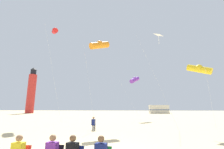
# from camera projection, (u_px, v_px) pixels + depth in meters

# --- Properties ---
(kite_flyer_standing) EXTENTS (0.35, 0.51, 1.16)m
(kite_flyer_standing) POSITION_uv_depth(u_px,v_px,m) (94.00, 123.00, 14.20)
(kite_flyer_standing) COLOR navy
(kite_flyer_standing) RESTS_ON ground
(kite_tube_gold) EXTENTS (2.39, 2.10, 6.74)m
(kite_tube_gold) POSITION_uv_depth(u_px,v_px,m) (199.00, 69.00, 16.88)
(kite_tube_gold) COLOR silver
(kite_tube_gold) RESTS_ON ground
(kite_tube_orange) EXTENTS (2.87, 2.93, 9.42)m
(kite_tube_orange) POSITION_uv_depth(u_px,v_px,m) (100.00, 45.00, 17.24)
(kite_tube_orange) COLOR silver
(kite_tube_orange) RESTS_ON ground
(kite_diamond_white) EXTENTS (3.25, 3.24, 10.37)m
(kite_diamond_white) POSITION_uv_depth(u_px,v_px,m) (158.00, 38.00, 17.84)
(kite_diamond_white) COLOR silver
(kite_diamond_white) RESTS_ON ground
(kite_tube_violet) EXTENTS (3.66, 3.96, 7.35)m
(kite_tube_violet) POSITION_uv_depth(u_px,v_px,m) (135.00, 80.00, 26.83)
(kite_tube_violet) COLOR silver
(kite_tube_violet) RESTS_ON ground
(kite_tube_scarlet) EXTENTS (3.07, 3.35, 14.25)m
(kite_tube_scarlet) POSITION_uv_depth(u_px,v_px,m) (55.00, 31.00, 24.15)
(kite_tube_scarlet) COLOR silver
(kite_tube_scarlet) RESTS_ON ground
(lighthouse_distant) EXTENTS (2.80, 2.80, 16.80)m
(lighthouse_distant) POSITION_uv_depth(u_px,v_px,m) (31.00, 91.00, 57.26)
(lighthouse_distant) COLOR red
(lighthouse_distant) RESTS_ON ground
(rv_van_cream) EXTENTS (6.58, 2.76, 2.80)m
(rv_van_cream) POSITION_uv_depth(u_px,v_px,m) (159.00, 109.00, 53.13)
(rv_van_cream) COLOR beige
(rv_van_cream) RESTS_ON ground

